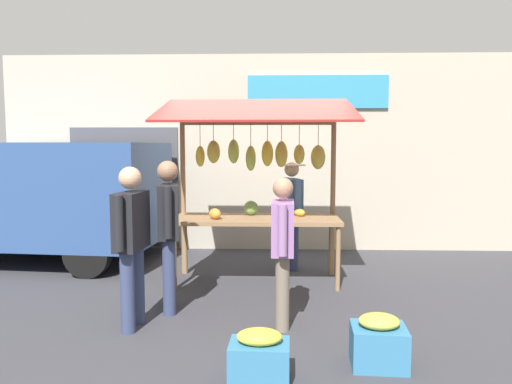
{
  "coord_description": "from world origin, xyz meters",
  "views": [
    {
      "loc": [
        -0.21,
        6.51,
        1.85
      ],
      "look_at": [
        0.0,
        0.3,
        1.25
      ],
      "focal_mm": 34.49,
      "sensor_mm": 36.0,
      "label": 1
    }
  ],
  "objects_px": {
    "shopper_in_grey_tee": "(283,242)",
    "produce_crate_side": "(379,342)",
    "parked_van": "(11,191)",
    "vendor_with_sunhat": "(292,206)",
    "market_stall": "(258,167)",
    "shopper_in_striped_shirt": "(169,224)",
    "produce_crate_near": "(259,358)",
    "shopper_with_ponytail": "(131,236)"
  },
  "relations": [
    {
      "from": "market_stall",
      "to": "shopper_with_ponytail",
      "type": "height_order",
      "value": "market_stall"
    },
    {
      "from": "shopper_in_grey_tee",
      "to": "produce_crate_side",
      "type": "bearing_deg",
      "value": -136.83
    },
    {
      "from": "vendor_with_sunhat",
      "to": "produce_crate_near",
      "type": "bearing_deg",
      "value": -20.4
    },
    {
      "from": "shopper_in_striped_shirt",
      "to": "vendor_with_sunhat",
      "type": "bearing_deg",
      "value": -47.03
    },
    {
      "from": "produce_crate_near",
      "to": "parked_van",
      "type": "bearing_deg",
      "value": -44.13
    },
    {
      "from": "shopper_in_striped_shirt",
      "to": "shopper_with_ponytail",
      "type": "height_order",
      "value": "shopper_in_striped_shirt"
    },
    {
      "from": "vendor_with_sunhat",
      "to": "parked_van",
      "type": "relative_size",
      "value": 0.35
    },
    {
      "from": "shopper_with_ponytail",
      "to": "parked_van",
      "type": "height_order",
      "value": "parked_van"
    },
    {
      "from": "parked_van",
      "to": "produce_crate_near",
      "type": "height_order",
      "value": "parked_van"
    },
    {
      "from": "market_stall",
      "to": "vendor_with_sunhat",
      "type": "relative_size",
      "value": 1.57
    },
    {
      "from": "shopper_in_striped_shirt",
      "to": "shopper_in_grey_tee",
      "type": "xyz_separation_m",
      "value": [
        -1.25,
        0.42,
        -0.11
      ]
    },
    {
      "from": "market_stall",
      "to": "produce_crate_side",
      "type": "distance_m",
      "value": 3.11
    },
    {
      "from": "shopper_with_ponytail",
      "to": "vendor_with_sunhat",
      "type": "bearing_deg",
      "value": -28.76
    },
    {
      "from": "produce_crate_side",
      "to": "market_stall",
      "type": "bearing_deg",
      "value": -67.15
    },
    {
      "from": "shopper_in_grey_tee",
      "to": "parked_van",
      "type": "distance_m",
      "value": 5.06
    },
    {
      "from": "shopper_in_grey_tee",
      "to": "produce_crate_side",
      "type": "height_order",
      "value": "shopper_in_grey_tee"
    },
    {
      "from": "market_stall",
      "to": "vendor_with_sunhat",
      "type": "xyz_separation_m",
      "value": [
        -0.48,
        -0.68,
        -0.61
      ]
    },
    {
      "from": "market_stall",
      "to": "vendor_with_sunhat",
      "type": "bearing_deg",
      "value": -125.32
    },
    {
      "from": "produce_crate_near",
      "to": "produce_crate_side",
      "type": "height_order",
      "value": "produce_crate_side"
    },
    {
      "from": "shopper_in_grey_tee",
      "to": "produce_crate_side",
      "type": "distance_m",
      "value": 1.36
    },
    {
      "from": "shopper_in_grey_tee",
      "to": "shopper_in_striped_shirt",
      "type": "bearing_deg",
      "value": 73.2
    },
    {
      "from": "shopper_in_striped_shirt",
      "to": "parked_van",
      "type": "height_order",
      "value": "parked_van"
    },
    {
      "from": "shopper_in_striped_shirt",
      "to": "produce_crate_near",
      "type": "distance_m",
      "value": 2.08
    },
    {
      "from": "parked_van",
      "to": "vendor_with_sunhat",
      "type": "bearing_deg",
      "value": -179.45
    },
    {
      "from": "shopper_in_striped_shirt",
      "to": "shopper_in_grey_tee",
      "type": "distance_m",
      "value": 1.32
    },
    {
      "from": "vendor_with_sunhat",
      "to": "shopper_in_grey_tee",
      "type": "relative_size",
      "value": 1.05
    },
    {
      "from": "parked_van",
      "to": "shopper_with_ponytail",
      "type": "bearing_deg",
      "value": 139.24
    },
    {
      "from": "parked_van",
      "to": "produce_crate_side",
      "type": "xyz_separation_m",
      "value": [
        -5.04,
        3.62,
        -0.92
      ]
    },
    {
      "from": "shopper_in_striped_shirt",
      "to": "shopper_in_grey_tee",
      "type": "height_order",
      "value": "shopper_in_striped_shirt"
    },
    {
      "from": "shopper_with_ponytail",
      "to": "parked_van",
      "type": "distance_m",
      "value": 3.94
    },
    {
      "from": "vendor_with_sunhat",
      "to": "parked_van",
      "type": "xyz_separation_m",
      "value": [
        4.43,
        -0.36,
        0.19
      ]
    },
    {
      "from": "shopper_in_striped_shirt",
      "to": "parked_van",
      "type": "distance_m",
      "value": 3.79
    },
    {
      "from": "market_stall",
      "to": "shopper_in_grey_tee",
      "type": "xyz_separation_m",
      "value": [
        -0.3,
        1.69,
        -0.68
      ]
    },
    {
      "from": "shopper_in_striped_shirt",
      "to": "produce_crate_side",
      "type": "bearing_deg",
      "value": -133.73
    },
    {
      "from": "shopper_in_grey_tee",
      "to": "produce_crate_near",
      "type": "height_order",
      "value": "shopper_in_grey_tee"
    },
    {
      "from": "vendor_with_sunhat",
      "to": "shopper_with_ponytail",
      "type": "relative_size",
      "value": 0.98
    },
    {
      "from": "vendor_with_sunhat",
      "to": "produce_crate_near",
      "type": "xyz_separation_m",
      "value": [
        0.38,
        3.57,
        -0.74
      ]
    },
    {
      "from": "shopper_with_ponytail",
      "to": "market_stall",
      "type": "bearing_deg",
      "value": -28.38
    },
    {
      "from": "market_stall",
      "to": "shopper_in_grey_tee",
      "type": "height_order",
      "value": "market_stall"
    },
    {
      "from": "shopper_in_striped_shirt",
      "to": "produce_crate_near",
      "type": "xyz_separation_m",
      "value": [
        -1.04,
        1.62,
        -0.78
      ]
    },
    {
      "from": "shopper_in_grey_tee",
      "to": "parked_van",
      "type": "relative_size",
      "value": 0.33
    },
    {
      "from": "vendor_with_sunhat",
      "to": "shopper_in_striped_shirt",
      "type": "bearing_deg",
      "value": -50.56
    }
  ]
}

